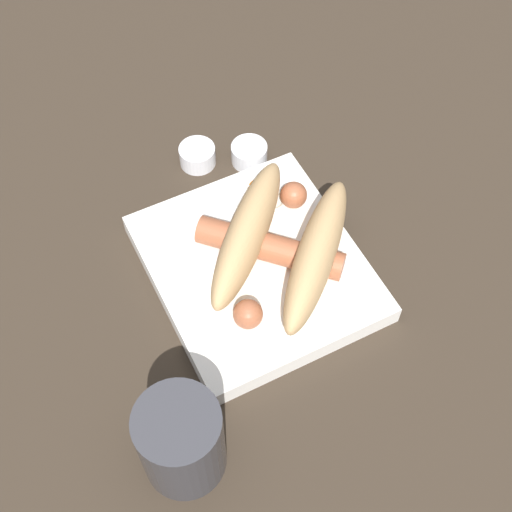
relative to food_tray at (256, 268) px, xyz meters
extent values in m
plane|color=#33281E|center=(0.00, 0.00, -0.01)|extent=(3.00, 3.00, 0.00)
cube|color=silver|center=(0.00, 0.00, 0.00)|extent=(0.22, 0.20, 0.02)
ellipsoid|color=tan|center=(-0.02, 0.00, 0.04)|extent=(0.15, 0.16, 0.05)
ellipsoid|color=tan|center=(0.03, 0.05, 0.04)|extent=(0.15, 0.16, 0.05)
cylinder|color=#9E5638|center=(0.00, 0.02, 0.03)|extent=(0.12, 0.12, 0.03)
sphere|color=#9E5638|center=(0.06, -0.04, 0.03)|extent=(0.03, 0.03, 0.03)
sphere|color=#9E5638|center=(-0.05, 0.07, 0.03)|extent=(0.03, 0.03, 0.03)
cylinder|color=orange|center=(-0.05, 0.02, 0.01)|extent=(0.04, 0.04, 0.00)
cylinder|color=#F99E4C|center=(-0.06, 0.04, 0.01)|extent=(0.03, 0.03, 0.00)
cylinder|color=orange|center=(-0.08, 0.05, 0.01)|extent=(0.04, 0.04, 0.00)
torus|color=silver|center=(-0.06, 0.05, 0.01)|extent=(0.03, 0.03, 0.00)
torus|color=silver|center=(-0.08, 0.03, 0.01)|extent=(0.03, 0.03, 0.00)
cylinder|color=white|center=(-0.14, 0.06, 0.00)|extent=(0.04, 0.04, 0.02)
cylinder|color=maroon|center=(-0.14, 0.06, -0.01)|extent=(0.03, 0.03, 0.01)
cylinder|color=white|center=(-0.16, 0.01, 0.00)|extent=(0.04, 0.04, 0.02)
cylinder|color=maroon|center=(-0.16, 0.01, -0.01)|extent=(0.03, 0.03, 0.01)
cylinder|color=#333338|center=(0.14, -0.14, 0.04)|extent=(0.07, 0.07, 0.09)
camera|label=1|loc=(0.35, -0.17, 0.61)|focal=50.00mm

